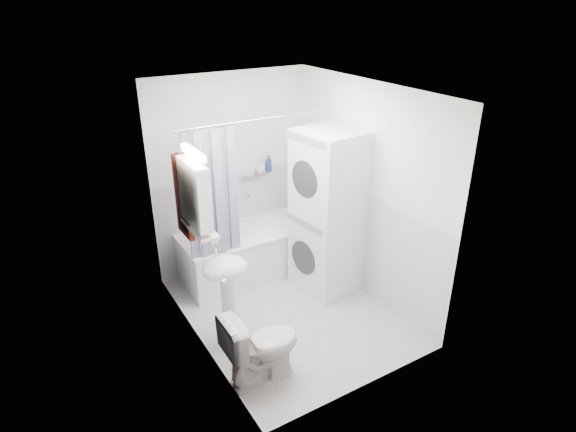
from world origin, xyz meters
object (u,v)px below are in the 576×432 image
sink (226,281)px  washer_dryer (329,212)px  toilet (261,346)px  bathtub (246,251)px

sink → washer_dryer: 1.49m
sink → toilet: 0.71m
bathtub → sink: sink is taller
sink → washer_dryer: size_ratio=0.55×
bathtub → toilet: toilet is taller
sink → bathtub: bearing=55.6°
sink → toilet: size_ratio=1.48×
sink → toilet: (0.04, -0.61, -0.36)m
bathtub → washer_dryer: (0.72, -0.70, 0.62)m
washer_dryer → toilet: bearing=-152.1°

